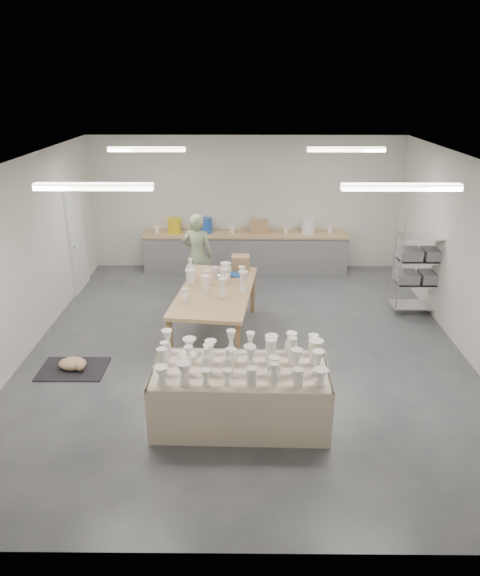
{
  "coord_description": "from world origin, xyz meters",
  "views": [
    {
      "loc": [
        -0.03,
        -7.5,
        4.1
      ],
      "look_at": [
        -0.1,
        0.01,
        1.05
      ],
      "focal_mm": 32.0,
      "sensor_mm": 36.0,
      "label": 1
    }
  ],
  "objects_px": {
    "work_table": "(218,287)",
    "red_stool": "(199,276)",
    "potter": "(198,255)",
    "drying_table": "(241,392)"
  },
  "relations": [
    {
      "from": "drying_table",
      "to": "red_stool",
      "type": "relative_size",
      "value": 5.49
    },
    {
      "from": "work_table",
      "to": "potter",
      "type": "relative_size",
      "value": 1.44
    },
    {
      "from": "work_table",
      "to": "potter",
      "type": "height_order",
      "value": "potter"
    },
    {
      "from": "potter",
      "to": "drying_table",
      "type": "bearing_deg",
      "value": 112.67
    },
    {
      "from": "drying_table",
      "to": "work_table",
      "type": "distance_m",
      "value": 2.55
    },
    {
      "from": "work_table",
      "to": "red_stool",
      "type": "xyz_separation_m",
      "value": [
        -0.49,
        2.02,
        -0.56
      ]
    },
    {
      "from": "drying_table",
      "to": "red_stool",
      "type": "bearing_deg",
      "value": 102.45
    },
    {
      "from": "drying_table",
      "to": "potter",
      "type": "distance_m",
      "value": 4.34
    },
    {
      "from": "work_table",
      "to": "potter",
      "type": "bearing_deg",
      "value": 112.29
    },
    {
      "from": "drying_table",
      "to": "potter",
      "type": "height_order",
      "value": "potter"
    }
  ]
}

